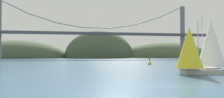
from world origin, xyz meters
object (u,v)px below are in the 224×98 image
sailboat_white_mainsail (210,44)px  sailboat_yellow_sail (191,49)px  sailboat_teal_sail (195,53)px  channel_buoy (150,63)px

sailboat_white_mainsail → sailboat_yellow_sail: bearing=-144.5°
sailboat_white_mainsail → sailboat_yellow_sail: 8.82m
sailboat_white_mainsail → sailboat_yellow_sail: (-7.12, -5.09, -1.09)m
sailboat_white_mainsail → sailboat_teal_sail: bearing=61.7°
sailboat_yellow_sail → channel_buoy: size_ratio=3.21×
sailboat_teal_sail → channel_buoy: sailboat_teal_sail is taller
sailboat_teal_sail → channel_buoy: 27.17m
sailboat_teal_sail → sailboat_yellow_sail: 48.56m
sailboat_teal_sail → sailboat_white_mainsail: 40.58m
sailboat_yellow_sail → channel_buoy: (3.02, 27.18, -3.61)m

